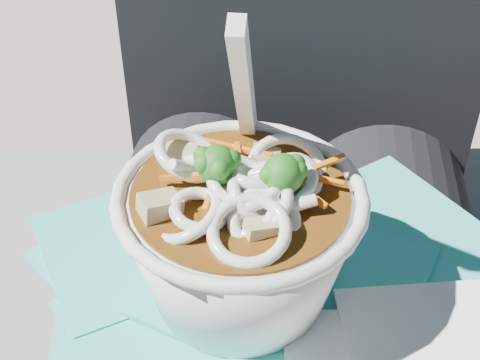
# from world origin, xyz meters

# --- Properties ---
(person_body) EXTENTS (0.34, 0.94, 0.99)m
(person_body) POSITION_xyz_m (0.00, 0.09, 0.55)
(person_body) COLOR black
(person_body) RESTS_ON ground
(plastic_bag) EXTENTS (0.39, 0.29, 0.01)m
(plastic_bag) POSITION_xyz_m (-0.02, 0.01, 0.61)
(plastic_bag) COLOR #2CB9B0
(plastic_bag) RESTS_ON lap
(udon_bowl) EXTENTS (0.19, 0.19, 0.20)m
(udon_bowl) POSITION_xyz_m (-0.03, -0.01, 0.68)
(udon_bowl) COLOR silver
(udon_bowl) RESTS_ON plastic_bag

